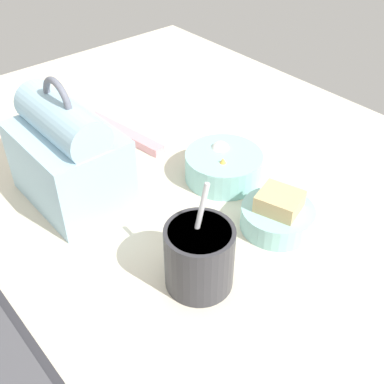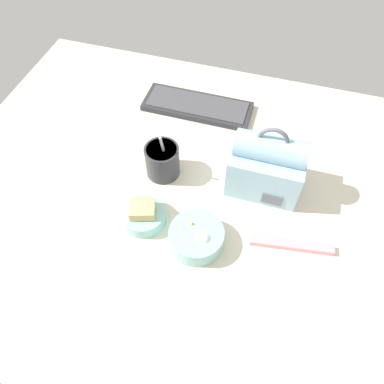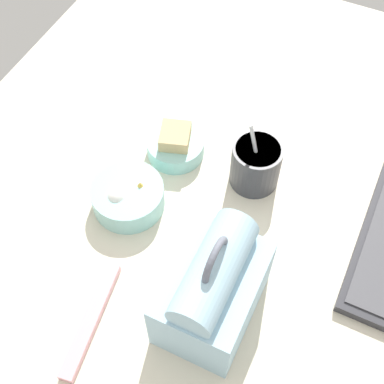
# 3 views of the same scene
# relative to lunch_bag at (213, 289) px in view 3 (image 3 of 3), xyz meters

# --- Properties ---
(desk_surface) EXTENTS (1.40, 1.10, 0.02)m
(desk_surface) POSITION_rel_lunch_bag_xyz_m (-0.17, -0.08, -0.09)
(desk_surface) COLOR beige
(desk_surface) RESTS_ON ground
(lunch_bag) EXTENTS (0.19, 0.13, 0.21)m
(lunch_bag) POSITION_rel_lunch_bag_xyz_m (0.00, 0.00, 0.00)
(lunch_bag) COLOR #9EC6DB
(lunch_bag) RESTS_ON desk_surface
(soup_cup) EXTENTS (0.09, 0.09, 0.16)m
(soup_cup) POSITION_rel_lunch_bag_xyz_m (-0.27, -0.03, -0.03)
(soup_cup) COLOR #333338
(soup_cup) RESTS_ON desk_surface
(bento_bowl_sandwich) EXTENTS (0.11, 0.11, 0.06)m
(bento_bowl_sandwich) POSITION_rel_lunch_bag_xyz_m (-0.27, -0.20, -0.06)
(bento_bowl_sandwich) COLOR #93D1CC
(bento_bowl_sandwich) RESTS_ON desk_surface
(bento_bowl_snacks) EXTENTS (0.13, 0.13, 0.06)m
(bento_bowl_snacks) POSITION_rel_lunch_bag_xyz_m (-0.12, -0.22, -0.05)
(bento_bowl_snacks) COLOR #93D1CC
(bento_bowl_snacks) RESTS_ON desk_surface
(chopstick_case) EXTENTS (0.20, 0.05, 0.02)m
(chopstick_case) POSITION_rel_lunch_bag_xyz_m (0.10, -0.17, -0.07)
(chopstick_case) COLOR pink
(chopstick_case) RESTS_ON desk_surface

